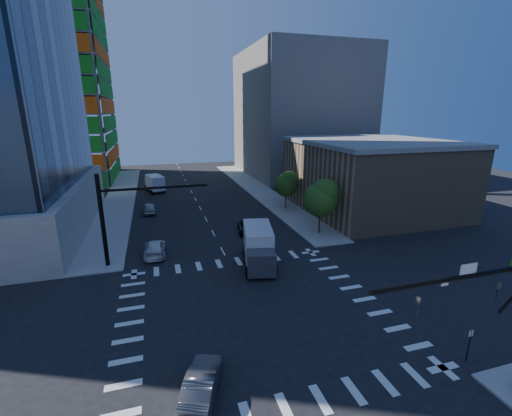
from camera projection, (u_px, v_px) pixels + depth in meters
name	position (u px, v px, depth m)	size (l,w,h in m)	color
ground	(254.00, 311.00, 26.00)	(160.00, 160.00, 0.00)	black
road_markings	(254.00, 311.00, 26.00)	(20.00, 20.00, 0.01)	silver
sidewalk_ne	(258.00, 189.00, 66.31)	(5.00, 60.00, 0.15)	#9A9892
sidewalk_nw	(120.00, 198.00, 59.40)	(5.00, 60.00, 0.15)	#9A9892
construction_building	(37.00, 60.00, 68.83)	(25.16, 34.50, 70.60)	slate
commercial_building	(371.00, 175.00, 51.75)	(20.50, 22.50, 10.60)	#8B7150
bg_building_ne	(298.00, 114.00, 80.37)	(24.00, 30.00, 28.00)	slate
signal_mast_nw	(118.00, 211.00, 32.35)	(10.20, 0.40, 9.00)	black
tree_south	(322.00, 197.00, 41.04)	(4.16, 4.16, 6.82)	#382316
tree_north	(287.00, 183.00, 52.37)	(3.54, 3.52, 5.78)	#382316
no_parking_sign	(469.00, 342.00, 20.29)	(0.30, 0.06, 2.20)	black
car_nb_far	(247.00, 227.00, 42.79)	(2.19, 4.74, 1.32)	black
car_sb_near	(155.00, 248.00, 35.97)	(2.09, 5.13, 1.49)	silver
car_sb_mid	(149.00, 208.00, 50.93)	(1.83, 4.54, 1.55)	#9A9BA1
car_sb_cross	(202.00, 383.00, 18.10)	(1.57, 4.51, 1.49)	#454549
box_truck_near	(259.00, 250.00, 33.38)	(4.28, 7.27, 3.57)	black
box_truck_far	(154.00, 184.00, 64.76)	(3.97, 6.43, 3.14)	black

